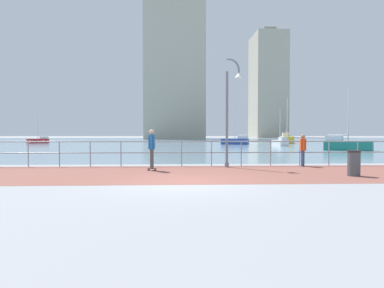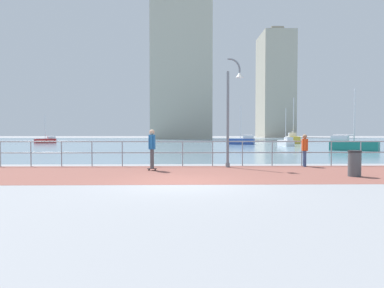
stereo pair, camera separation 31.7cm
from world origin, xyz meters
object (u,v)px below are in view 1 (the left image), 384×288
(bystander, at_px, (303,148))
(sailboat_gray, at_px, (280,142))
(sailboat_blue, at_px, (39,140))
(lamppost, at_px, (231,107))
(sailboat_teal, at_px, (346,145))
(skateboarder, at_px, (152,146))
(sailboat_yellow, at_px, (236,141))
(trash_bin, at_px, (354,163))
(sailboat_navy, at_px, (287,139))

(bystander, relative_size, sailboat_gray, 0.33)
(sailboat_blue, bearing_deg, sailboat_gray, -20.52)
(lamppost, distance_m, sailboat_teal, 18.94)
(sailboat_gray, xyz_separation_m, sailboat_blue, (-33.02, 12.36, -0.02))
(skateboarder, relative_size, sailboat_blue, 0.40)
(bystander, height_order, sailboat_yellow, sailboat_yellow)
(skateboarder, distance_m, sailboat_gray, 29.00)
(bystander, xyz_separation_m, sailboat_teal, (9.07, 13.73, -0.34))
(sailboat_yellow, height_order, sailboat_blue, sailboat_yellow)
(trash_bin, bearing_deg, skateboarder, 164.17)
(skateboarder, height_order, sailboat_gray, sailboat_gray)
(bystander, distance_m, trash_bin, 3.62)
(sailboat_teal, height_order, sailboat_navy, sailboat_navy)
(bystander, relative_size, sailboat_teal, 0.27)
(lamppost, xyz_separation_m, skateboarder, (-3.43, -1.14, -1.69))
(bystander, xyz_separation_m, sailboat_blue, (-26.57, 36.64, -0.45))
(sailboat_yellow, bearing_deg, sailboat_navy, 29.43)
(skateboarder, bearing_deg, bystander, 12.13)
(sailboat_yellow, bearing_deg, sailboat_blue, 165.98)
(bystander, distance_m, sailboat_gray, 25.13)
(sailboat_gray, xyz_separation_m, sailboat_yellow, (-4.39, 5.21, 0.06))
(lamppost, xyz_separation_m, sailboat_blue, (-23.15, 36.97, -2.30))
(lamppost, xyz_separation_m, sailboat_teal, (12.50, 14.06, -2.18))
(lamppost, relative_size, trash_bin, 5.26)
(sailboat_gray, bearing_deg, skateboarder, -117.32)
(sailboat_blue, height_order, sailboat_teal, sailboat_teal)
(trash_bin, xyz_separation_m, sailboat_yellow, (1.54, 33.06, 0.01))
(sailboat_gray, height_order, sailboat_teal, sailboat_teal)
(sailboat_gray, distance_m, sailboat_yellow, 6.81)
(skateboarder, distance_m, sailboat_blue, 42.92)
(sailboat_gray, height_order, sailboat_blue, sailboat_gray)
(sailboat_teal, bearing_deg, sailboat_navy, 85.94)
(bystander, bearing_deg, sailboat_navy, 72.92)
(skateboarder, height_order, sailboat_blue, sailboat_blue)
(sailboat_navy, bearing_deg, trash_bin, -104.83)
(sailboat_blue, bearing_deg, lamppost, -57.95)
(sailboat_teal, distance_m, sailboat_navy, 20.60)
(sailboat_teal, xyz_separation_m, sailboat_navy, (1.46, 20.55, 0.12))
(lamppost, height_order, sailboat_navy, sailboat_navy)
(bystander, distance_m, sailboat_blue, 45.27)
(lamppost, bearing_deg, sailboat_yellow, 79.58)
(sailboat_gray, bearing_deg, sailboat_yellow, 130.11)
(sailboat_yellow, bearing_deg, skateboarder, -106.07)
(skateboarder, xyz_separation_m, sailboat_navy, (17.39, 35.75, -0.37))
(trash_bin, distance_m, sailboat_navy, 39.14)
(lamppost, relative_size, sailboat_yellow, 0.97)
(skateboarder, bearing_deg, trash_bin, -15.83)
(sailboat_teal, bearing_deg, sailboat_blue, 147.26)
(bystander, relative_size, sailboat_navy, 0.22)
(skateboarder, height_order, sailboat_yellow, sailboat_yellow)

